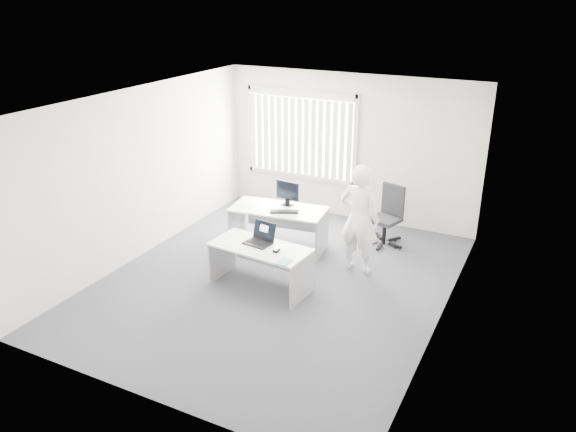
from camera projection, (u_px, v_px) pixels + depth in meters
The scene contains 18 objects.
ground at pixel (276, 281), 8.70m from camera, with size 6.00×6.00×0.00m, color #56565E.
wall_back at pixel (349, 148), 10.65m from camera, with size 5.00×0.02×2.80m, color beige.
wall_front at pixel (138, 289), 5.69m from camera, with size 5.00×0.02×2.80m, color beige.
wall_left at pixel (141, 173), 9.21m from camera, with size 0.02×6.00×2.80m, color beige.
wall_right at pixel (449, 227), 7.13m from camera, with size 0.02×6.00×2.80m, color beige.
ceiling at pixel (275, 101), 7.64m from camera, with size 5.00×6.00×0.02m, color white.
window at pixel (301, 135), 10.98m from camera, with size 2.32×0.06×1.76m, color silver.
blinds at pixel (299, 137), 10.94m from camera, with size 2.20×0.10×1.50m, color white, non-canonical shape.
desk_near at pixel (260, 258), 8.36m from camera, with size 1.55×0.83×0.68m.
desk_far at pixel (278, 219), 9.65m from camera, with size 1.69×0.94×0.73m.
office_chair at pixel (386, 226), 9.89m from camera, with size 0.75×0.75×1.06m.
person at pixel (359, 219), 8.74m from camera, with size 0.65×0.43×1.78m, color white.
laptop at pixel (258, 235), 8.31m from camera, with size 0.39×0.35×0.30m, color black, non-canonical shape.
paper_sheet at pixel (273, 254), 8.06m from camera, with size 0.33×0.23×0.00m, color white.
mouse at pixel (276, 250), 8.12m from camera, with size 0.07×0.12×0.05m, color silver, non-canonical shape.
booklet at pixel (284, 262), 7.81m from camera, with size 0.16×0.22×0.01m, color white.
keyboard at pixel (284, 212), 9.40m from camera, with size 0.48×0.16×0.02m, color black.
monitor at pixel (287, 193), 9.62m from camera, with size 0.43×0.13×0.43m, color black, non-canonical shape.
Camera 1 is at (3.59, -6.77, 4.24)m, focal length 35.00 mm.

